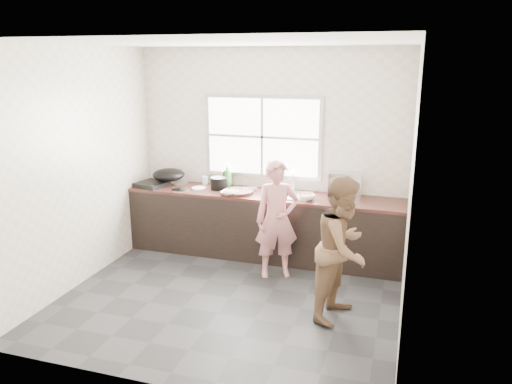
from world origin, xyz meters
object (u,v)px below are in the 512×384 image
(black_pot, at_px, (219,183))
(plate_food, at_px, (199,188))
(pot_lid_left, at_px, (181,190))
(glass_jar, at_px, (205,180))
(woman, at_px, (277,223))
(bowl_crabs, at_px, (306,198))
(bowl_mince, at_px, (230,193))
(burner, at_px, (152,184))
(bottle_brown_short, at_px, (224,180))
(bowl_held, at_px, (280,195))
(pot_lid_right, at_px, (179,182))
(bottle_brown_tall, at_px, (223,179))
(bottle_green, at_px, (227,175))
(cutting_board, at_px, (238,192))
(person_side, at_px, (343,248))
(wok, at_px, (169,175))
(dish_rack, at_px, (343,183))

(black_pot, bearing_deg, plate_food, -165.61)
(pot_lid_left, bearing_deg, glass_jar, 65.48)
(woman, height_order, bowl_crabs, woman)
(bowl_mince, distance_m, burner, 1.18)
(bowl_crabs, relative_size, bottle_brown_short, 0.97)
(burner, xyz_separation_m, pot_lid_left, (0.47, -0.08, -0.02))
(burner, bearing_deg, bowl_held, -1.20)
(pot_lid_right, bearing_deg, black_pot, -14.69)
(burner, bearing_deg, glass_jar, 26.21)
(bottle_brown_tall, xyz_separation_m, burner, (-0.94, -0.27, -0.07))
(bottle_brown_tall, bearing_deg, bottle_green, 45.75)
(cutting_board, xyz_separation_m, bowl_held, (0.56, -0.03, 0.01))
(bottle_brown_short, xyz_separation_m, burner, (-0.94, -0.28, -0.06))
(bowl_mince, bearing_deg, person_side, -34.46)
(bowl_crabs, distance_m, bottle_brown_tall, 1.26)
(wok, bearing_deg, bottle_green, 13.08)
(dish_rack, height_order, pot_lid_left, dish_rack)
(dish_rack, bearing_deg, pot_lid_left, 178.63)
(cutting_board, relative_size, bottle_brown_short, 2.24)
(person_side, relative_size, glass_jar, 12.92)
(plate_food, height_order, pot_lid_right, plate_food)
(plate_food, relative_size, pot_lid_left, 0.84)
(woman, xyz_separation_m, bottle_green, (-0.91, 0.78, 0.36))
(person_side, distance_m, glass_jar, 2.63)
(bottle_green, distance_m, pot_lid_left, 0.67)
(cutting_board, distance_m, dish_rack, 1.36)
(cutting_board, bearing_deg, bowl_mince, -123.32)
(woman, distance_m, pot_lid_left, 1.49)
(person_side, bearing_deg, bowl_crabs, 43.94)
(cutting_board, height_order, pot_lid_right, cutting_board)
(bottle_green, bearing_deg, bowl_crabs, -17.09)
(bottle_brown_tall, height_order, burner, bottle_brown_tall)
(woman, height_order, bottle_brown_tall, woman)
(woman, bearing_deg, burner, 141.65)
(person_side, height_order, bottle_green, person_side)
(burner, relative_size, dish_rack, 0.91)
(dish_rack, xyz_separation_m, pot_lid_right, (-2.29, -0.02, -0.15))
(person_side, relative_size, pot_lid_right, 5.33)
(person_side, bearing_deg, glass_jar, 70.37)
(bowl_mince, relative_size, bowl_held, 1.20)
(plate_food, relative_size, dish_rack, 0.47)
(bowl_held, relative_size, wok, 0.40)
(woman, height_order, dish_rack, woman)
(bottle_brown_tall, distance_m, pot_lid_right, 0.68)
(bowl_mince, distance_m, dish_rack, 1.46)
(bottle_green, xyz_separation_m, wok, (-0.80, -0.18, -0.02))
(black_pot, distance_m, bottle_green, 0.22)
(black_pot, bearing_deg, dish_rack, 6.76)
(bottle_brown_tall, height_order, glass_jar, bottle_brown_tall)
(plate_food, distance_m, glass_jar, 0.27)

